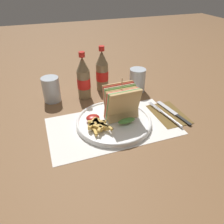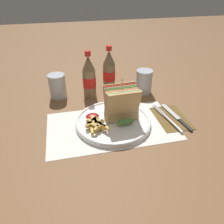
{
  "view_description": "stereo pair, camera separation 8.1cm",
  "coord_description": "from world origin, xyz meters",
  "px_view_note": "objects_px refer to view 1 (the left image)",
  "views": [
    {
      "loc": [
        -0.21,
        -0.61,
        0.48
      ],
      "look_at": [
        0.02,
        0.03,
        0.04
      ],
      "focal_mm": 35.0,
      "sensor_mm": 36.0,
      "label": 1
    },
    {
      "loc": [
        -0.13,
        -0.63,
        0.48
      ],
      "look_at": [
        0.02,
        0.03,
        0.04
      ],
      "focal_mm": 35.0,
      "sensor_mm": 36.0,
      "label": 2
    }
  ],
  "objects_px": {
    "fork": "(168,116)",
    "knife": "(174,113)",
    "glass_near": "(137,80)",
    "plate_main": "(114,121)",
    "coke_bottle_far": "(102,72)",
    "coke_bottle_near": "(84,79)",
    "club_sandwich": "(122,103)",
    "glass_far": "(52,91)"
  },
  "relations": [
    {
      "from": "plate_main",
      "to": "glass_far",
      "type": "bearing_deg",
      "value": 127.19
    },
    {
      "from": "plate_main",
      "to": "club_sandwich",
      "type": "bearing_deg",
      "value": 18.12
    },
    {
      "from": "club_sandwich",
      "to": "fork",
      "type": "bearing_deg",
      "value": -14.3
    },
    {
      "from": "coke_bottle_far",
      "to": "glass_far",
      "type": "relative_size",
      "value": 1.92
    },
    {
      "from": "plate_main",
      "to": "club_sandwich",
      "type": "distance_m",
      "value": 0.07
    },
    {
      "from": "glass_near",
      "to": "plate_main",
      "type": "bearing_deg",
      "value": -131.88
    },
    {
      "from": "glass_far",
      "to": "coke_bottle_near",
      "type": "bearing_deg",
      "value": -7.66
    },
    {
      "from": "fork",
      "to": "knife",
      "type": "xyz_separation_m",
      "value": [
        0.04,
        0.02,
        -0.0
      ]
    },
    {
      "from": "club_sandwich",
      "to": "coke_bottle_far",
      "type": "relative_size",
      "value": 0.77
    },
    {
      "from": "plate_main",
      "to": "glass_near",
      "type": "height_order",
      "value": "glass_near"
    },
    {
      "from": "plate_main",
      "to": "fork",
      "type": "bearing_deg",
      "value": -9.14
    },
    {
      "from": "coke_bottle_near",
      "to": "club_sandwich",
      "type": "bearing_deg",
      "value": -68.72
    },
    {
      "from": "club_sandwich",
      "to": "fork",
      "type": "height_order",
      "value": "club_sandwich"
    },
    {
      "from": "coke_bottle_far",
      "to": "fork",
      "type": "bearing_deg",
      "value": -62.88
    },
    {
      "from": "coke_bottle_near",
      "to": "glass_far",
      "type": "distance_m",
      "value": 0.15
    },
    {
      "from": "coke_bottle_near",
      "to": "glass_far",
      "type": "relative_size",
      "value": 1.92
    },
    {
      "from": "club_sandwich",
      "to": "coke_bottle_near",
      "type": "height_order",
      "value": "coke_bottle_near"
    },
    {
      "from": "glass_near",
      "to": "coke_bottle_near",
      "type": "bearing_deg",
      "value": 175.64
    },
    {
      "from": "fork",
      "to": "coke_bottle_far",
      "type": "relative_size",
      "value": 0.96
    },
    {
      "from": "fork",
      "to": "coke_bottle_near",
      "type": "height_order",
      "value": "coke_bottle_near"
    },
    {
      "from": "knife",
      "to": "coke_bottle_far",
      "type": "xyz_separation_m",
      "value": [
        -0.2,
        0.3,
        0.08
      ]
    },
    {
      "from": "plate_main",
      "to": "knife",
      "type": "xyz_separation_m",
      "value": [
        0.25,
        -0.02,
        -0.0
      ]
    },
    {
      "from": "plate_main",
      "to": "glass_near",
      "type": "relative_size",
      "value": 2.59
    },
    {
      "from": "glass_far",
      "to": "knife",
      "type": "bearing_deg",
      "value": -31.63
    },
    {
      "from": "knife",
      "to": "coke_bottle_far",
      "type": "distance_m",
      "value": 0.37
    },
    {
      "from": "plate_main",
      "to": "coke_bottle_near",
      "type": "xyz_separation_m",
      "value": [
        -0.05,
        0.24,
        0.08
      ]
    },
    {
      "from": "knife",
      "to": "glass_near",
      "type": "distance_m",
      "value": 0.24
    },
    {
      "from": "fork",
      "to": "coke_bottle_far",
      "type": "height_order",
      "value": "coke_bottle_far"
    },
    {
      "from": "plate_main",
      "to": "knife",
      "type": "height_order",
      "value": "plate_main"
    },
    {
      "from": "coke_bottle_near",
      "to": "coke_bottle_far",
      "type": "distance_m",
      "value": 0.11
    },
    {
      "from": "knife",
      "to": "coke_bottle_near",
      "type": "relative_size",
      "value": 0.93
    },
    {
      "from": "glass_near",
      "to": "coke_bottle_far",
      "type": "bearing_deg",
      "value": 154.85
    },
    {
      "from": "fork",
      "to": "plate_main",
      "type": "bearing_deg",
      "value": 162.71
    },
    {
      "from": "glass_near",
      "to": "fork",
      "type": "bearing_deg",
      "value": -86.42
    },
    {
      "from": "plate_main",
      "to": "club_sandwich",
      "type": "xyz_separation_m",
      "value": [
        0.03,
        0.01,
        0.07
      ]
    },
    {
      "from": "plate_main",
      "to": "coke_bottle_far",
      "type": "height_order",
      "value": "coke_bottle_far"
    },
    {
      "from": "coke_bottle_near",
      "to": "fork",
      "type": "bearing_deg",
      "value": -45.63
    },
    {
      "from": "club_sandwich",
      "to": "coke_bottle_near",
      "type": "bearing_deg",
      "value": 111.28
    },
    {
      "from": "plate_main",
      "to": "coke_bottle_far",
      "type": "relative_size",
      "value": 1.35
    },
    {
      "from": "knife",
      "to": "coke_bottle_near",
      "type": "distance_m",
      "value": 0.4
    },
    {
      "from": "fork",
      "to": "knife",
      "type": "bearing_deg",
      "value": 15.83
    },
    {
      "from": "coke_bottle_near",
      "to": "coke_bottle_far",
      "type": "bearing_deg",
      "value": 26.99
    }
  ]
}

